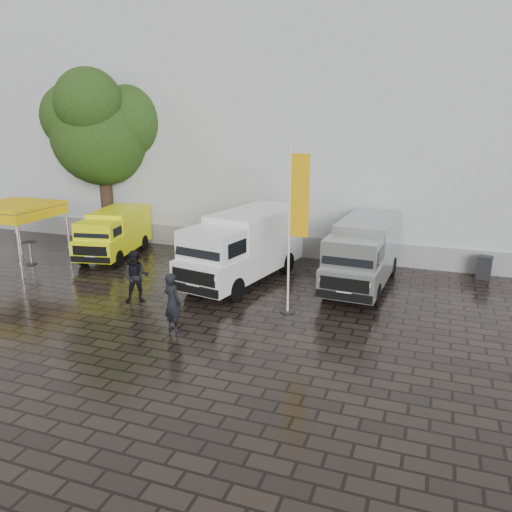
{
  "coord_description": "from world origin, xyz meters",
  "views": [
    {
      "loc": [
        5.31,
        -13.96,
        6.34
      ],
      "look_at": [
        -0.57,
        2.2,
        1.54
      ],
      "focal_mm": 35.0,
      "sensor_mm": 36.0,
      "label": 1
    }
  ],
  "objects_px": {
    "cocktail_table": "(30,253)",
    "canopy_tent": "(14,208)",
    "flagpole": "(295,222)",
    "wheelie_bin": "(484,267)",
    "van_yellow": "(114,235)",
    "van_silver": "(363,255)",
    "van_white": "(243,248)",
    "person_tent": "(136,277)",
    "person_front": "(172,302)"
  },
  "relations": [
    {
      "from": "cocktail_table",
      "to": "wheelie_bin",
      "type": "relative_size",
      "value": 1.11
    },
    {
      "from": "flagpole",
      "to": "wheelie_bin",
      "type": "distance_m",
      "value": 9.19
    },
    {
      "from": "van_yellow",
      "to": "flagpole",
      "type": "relative_size",
      "value": 0.85
    },
    {
      "from": "person_front",
      "to": "person_tent",
      "type": "distance_m",
      "value": 2.97
    },
    {
      "from": "flagpole",
      "to": "wheelie_bin",
      "type": "height_order",
      "value": "flagpole"
    },
    {
      "from": "cocktail_table",
      "to": "person_front",
      "type": "bearing_deg",
      "value": -23.74
    },
    {
      "from": "person_tent",
      "to": "van_white",
      "type": "bearing_deg",
      "value": 24.72
    },
    {
      "from": "van_yellow",
      "to": "person_tent",
      "type": "height_order",
      "value": "van_yellow"
    },
    {
      "from": "van_yellow",
      "to": "cocktail_table",
      "type": "xyz_separation_m",
      "value": [
        -2.83,
        -2.29,
        -0.56
      ]
    },
    {
      "from": "flagpole",
      "to": "van_yellow",
      "type": "bearing_deg",
      "value": 158.52
    },
    {
      "from": "van_silver",
      "to": "person_tent",
      "type": "bearing_deg",
      "value": -145.29
    },
    {
      "from": "van_silver",
      "to": "van_yellow",
      "type": "bearing_deg",
      "value": -178.2
    },
    {
      "from": "flagpole",
      "to": "person_tent",
      "type": "relative_size",
      "value": 2.93
    },
    {
      "from": "van_yellow",
      "to": "van_silver",
      "type": "distance_m",
      "value": 11.47
    },
    {
      "from": "canopy_tent",
      "to": "wheelie_bin",
      "type": "height_order",
      "value": "canopy_tent"
    },
    {
      "from": "wheelie_bin",
      "to": "flagpole",
      "type": "bearing_deg",
      "value": -127.96
    },
    {
      "from": "van_white",
      "to": "flagpole",
      "type": "bearing_deg",
      "value": -31.18
    },
    {
      "from": "canopy_tent",
      "to": "van_silver",
      "type": "bearing_deg",
      "value": 9.55
    },
    {
      "from": "van_yellow",
      "to": "wheelie_bin",
      "type": "relative_size",
      "value": 4.95
    },
    {
      "from": "van_yellow",
      "to": "person_front",
      "type": "height_order",
      "value": "van_yellow"
    },
    {
      "from": "cocktail_table",
      "to": "person_front",
      "type": "xyz_separation_m",
      "value": [
        9.48,
        -4.17,
        0.4
      ]
    },
    {
      "from": "cocktail_table",
      "to": "wheelie_bin",
      "type": "height_order",
      "value": "cocktail_table"
    },
    {
      "from": "canopy_tent",
      "to": "person_tent",
      "type": "distance_m",
      "value": 7.67
    },
    {
      "from": "van_white",
      "to": "person_front",
      "type": "distance_m",
      "value": 5.16
    },
    {
      "from": "van_yellow",
      "to": "wheelie_bin",
      "type": "bearing_deg",
      "value": -1.73
    },
    {
      "from": "canopy_tent",
      "to": "person_front",
      "type": "xyz_separation_m",
      "value": [
        9.63,
        -3.72,
        -1.68
      ]
    },
    {
      "from": "canopy_tent",
      "to": "wheelie_bin",
      "type": "xyz_separation_m",
      "value": [
        18.96,
        5.11,
        -2.12
      ]
    },
    {
      "from": "van_yellow",
      "to": "canopy_tent",
      "type": "relative_size",
      "value": 1.53
    },
    {
      "from": "wheelie_bin",
      "to": "person_tent",
      "type": "distance_m",
      "value": 13.72
    },
    {
      "from": "person_tent",
      "to": "van_silver",
      "type": "bearing_deg",
      "value": 4.76
    },
    {
      "from": "cocktail_table",
      "to": "flagpole",
      "type": "bearing_deg",
      "value": -6.98
    },
    {
      "from": "wheelie_bin",
      "to": "person_front",
      "type": "distance_m",
      "value": 12.85
    },
    {
      "from": "canopy_tent",
      "to": "cocktail_table",
      "type": "xyz_separation_m",
      "value": [
        0.15,
        0.45,
        -2.07
      ]
    },
    {
      "from": "van_silver",
      "to": "cocktail_table",
      "type": "bearing_deg",
      "value": -168.79
    },
    {
      "from": "van_yellow",
      "to": "person_tent",
      "type": "distance_m",
      "value": 6.34
    },
    {
      "from": "person_front",
      "to": "person_tent",
      "type": "xyz_separation_m",
      "value": [
        -2.41,
        1.74,
        0.01
      ]
    },
    {
      "from": "van_white",
      "to": "canopy_tent",
      "type": "relative_size",
      "value": 2.08
    },
    {
      "from": "flagpole",
      "to": "van_silver",
      "type": "bearing_deg",
      "value": 63.48
    },
    {
      "from": "canopy_tent",
      "to": "flagpole",
      "type": "xyz_separation_m",
      "value": [
        12.69,
        -1.09,
        0.5
      ]
    },
    {
      "from": "canopy_tent",
      "to": "flagpole",
      "type": "bearing_deg",
      "value": -4.89
    },
    {
      "from": "cocktail_table",
      "to": "person_front",
      "type": "height_order",
      "value": "person_front"
    },
    {
      "from": "canopy_tent",
      "to": "van_yellow",
      "type": "bearing_deg",
      "value": 42.58
    },
    {
      "from": "van_yellow",
      "to": "cocktail_table",
      "type": "height_order",
      "value": "van_yellow"
    },
    {
      "from": "cocktail_table",
      "to": "canopy_tent",
      "type": "bearing_deg",
      "value": -108.24
    },
    {
      "from": "canopy_tent",
      "to": "person_tent",
      "type": "height_order",
      "value": "canopy_tent"
    },
    {
      "from": "van_silver",
      "to": "cocktail_table",
      "type": "height_order",
      "value": "van_silver"
    },
    {
      "from": "van_white",
      "to": "person_tent",
      "type": "distance_m",
      "value": 4.36
    },
    {
      "from": "van_white",
      "to": "flagpole",
      "type": "distance_m",
      "value": 4.1
    },
    {
      "from": "person_front",
      "to": "person_tent",
      "type": "bearing_deg",
      "value": -15.89
    },
    {
      "from": "wheelie_bin",
      "to": "person_tent",
      "type": "xyz_separation_m",
      "value": [
        -11.74,
        -7.08,
        0.46
      ]
    }
  ]
}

